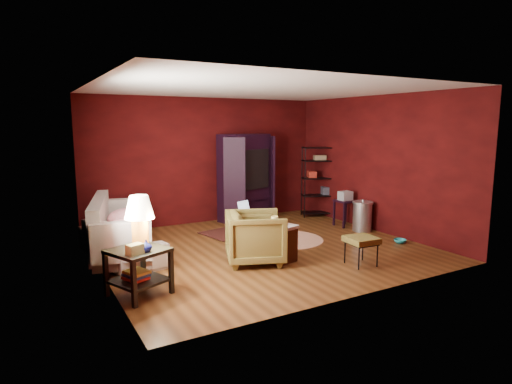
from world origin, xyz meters
TOP-DOWN VIEW (x-y plane):
  - room at (-0.04, -0.01)m, footprint 5.54×5.04m
  - sofa at (-2.33, 0.67)m, footprint 0.90×2.08m
  - armchair at (-0.48, -0.64)m, footprint 1.10×1.13m
  - pet_bowl_steel at (2.06, -0.53)m, footprint 0.23×0.14m
  - pet_bowl_turquoise at (2.45, -0.99)m, footprint 0.23×0.08m
  - vase at (-2.40, -1.23)m, footprint 0.19×0.20m
  - mug at (-0.21, -0.79)m, footprint 0.15×0.13m
  - side_table at (-2.42, -0.98)m, footprint 0.85×0.85m
  - sofa_cushions at (-2.33, 0.70)m, footprint 1.37×2.35m
  - hamper at (-0.13, -0.76)m, footprint 0.60×0.60m
  - footstool at (0.91, -1.58)m, footprint 0.48×0.48m
  - rug_round at (0.70, 0.26)m, footprint 1.87×1.87m
  - rug_oriental at (0.11, 1.25)m, footprint 1.47×1.14m
  - laptop_desk at (0.16, 0.78)m, footprint 0.69×0.60m
  - tv_armoire at (0.83, 2.17)m, footprint 1.48×1.14m
  - wire_shelving at (2.60, 1.68)m, footprint 0.89×0.64m
  - small_stand at (2.45, 0.58)m, footprint 0.39×0.39m
  - trash_can at (2.48, 0.07)m, footprint 0.55×0.55m

SIDE VIEW (x-z plane):
  - rug_round at x=0.70m, z-range 0.00..0.01m
  - rug_oriental at x=0.11m, z-range 0.01..0.02m
  - pet_bowl_steel at x=2.06m, z-range 0.00..0.22m
  - pet_bowl_turquoise at x=2.45m, z-range 0.00..0.23m
  - hamper at x=-0.13m, z-range -0.03..0.66m
  - trash_can at x=2.48m, z-range -0.02..0.65m
  - sofa at x=-2.33m, z-range 0.00..0.79m
  - footstool at x=0.91m, z-range 0.17..0.62m
  - laptop_desk at x=0.16m, z-range 0.09..0.80m
  - sofa_cushions at x=-2.33m, z-range -0.01..0.91m
  - armchair at x=-0.48m, z-range 0.00..0.91m
  - small_stand at x=2.45m, z-range 0.19..0.96m
  - vase at x=-2.40m, z-range 0.62..0.77m
  - mug at x=-0.21m, z-range 0.67..0.79m
  - side_table at x=-2.42m, z-range 0.13..1.42m
  - wire_shelving at x=2.60m, z-range 0.08..1.76m
  - tv_armoire at x=0.83m, z-range 0.04..2.03m
  - room at x=-0.04m, z-range -0.02..2.82m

